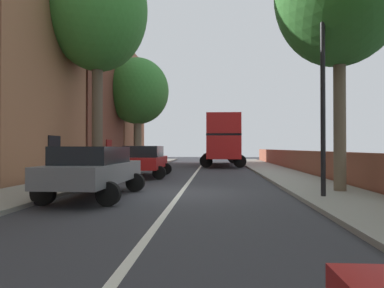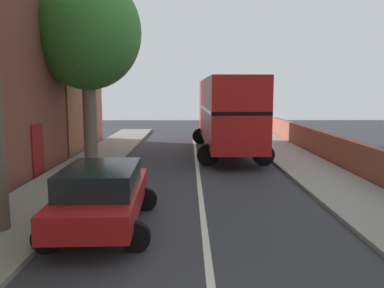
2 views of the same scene
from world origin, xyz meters
TOP-DOWN VIEW (x-y plane):
  - double_decker_bus at (1.70, 17.72)m, footprint 3.69×10.96m
  - parked_car_red_left_3 at (-2.50, 5.85)m, footprint 2.61×4.65m
  - street_tree_left_0 at (-5.12, 15.08)m, footprint 5.05×5.05m

SIDE VIEW (x-z plane):
  - parked_car_red_left_3 at x=-2.50m, z-range 0.12..1.73m
  - double_decker_bus at x=1.70m, z-range 0.32..4.38m
  - street_tree_left_0 at x=-5.12m, z-range 1.74..10.44m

